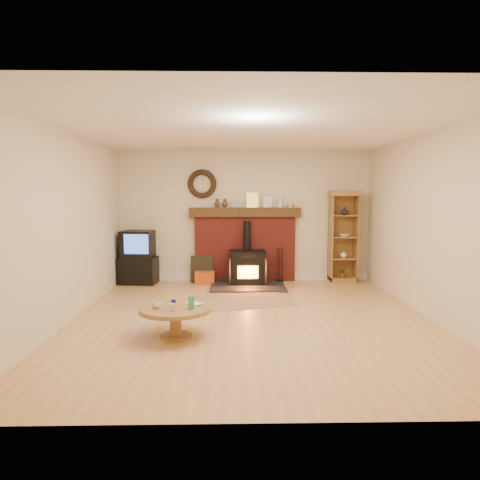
{
  "coord_description": "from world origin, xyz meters",
  "views": [
    {
      "loc": [
        -0.28,
        -5.85,
        1.75
      ],
      "look_at": [
        -0.13,
        1.0,
        1.01
      ],
      "focal_mm": 32.0,
      "sensor_mm": 36.0,
      "label": 1
    }
  ],
  "objects_px": {
    "wood_stove": "(247,269)",
    "tv_unit": "(138,258)",
    "coffee_table": "(176,312)",
    "curio_cabinet": "(343,236)"
  },
  "relations": [
    {
      "from": "tv_unit",
      "to": "curio_cabinet",
      "type": "distance_m",
      "value": 4.07
    },
    {
      "from": "coffee_table",
      "to": "tv_unit",
      "type": "bearing_deg",
      "value": 109.56
    },
    {
      "from": "tv_unit",
      "to": "coffee_table",
      "type": "height_order",
      "value": "tv_unit"
    },
    {
      "from": "coffee_table",
      "to": "curio_cabinet",
      "type": "bearing_deg",
      "value": 48.71
    },
    {
      "from": "tv_unit",
      "to": "curio_cabinet",
      "type": "bearing_deg",
      "value": 1.2
    },
    {
      "from": "wood_stove",
      "to": "coffee_table",
      "type": "bearing_deg",
      "value": -108.21
    },
    {
      "from": "wood_stove",
      "to": "tv_unit",
      "type": "relative_size",
      "value": 1.35
    },
    {
      "from": "curio_cabinet",
      "to": "tv_unit",
      "type": "bearing_deg",
      "value": -178.8
    },
    {
      "from": "tv_unit",
      "to": "curio_cabinet",
      "type": "height_order",
      "value": "curio_cabinet"
    },
    {
      "from": "wood_stove",
      "to": "coffee_table",
      "type": "distance_m",
      "value": 3.18
    }
  ]
}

